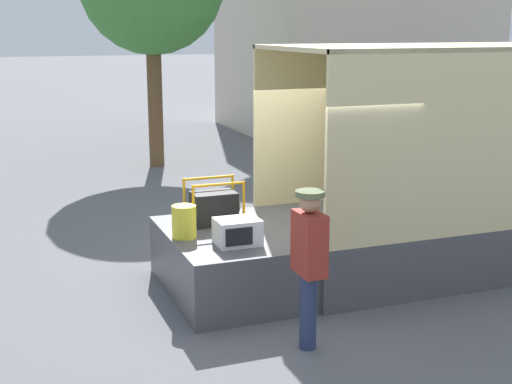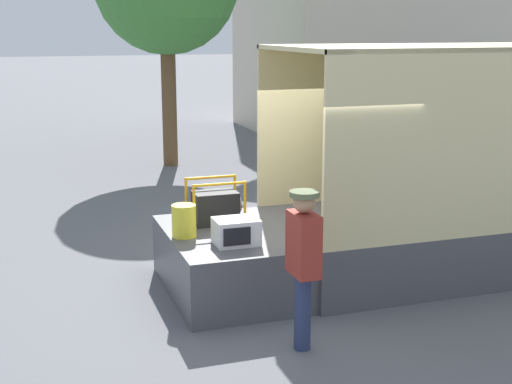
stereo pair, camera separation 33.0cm
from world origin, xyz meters
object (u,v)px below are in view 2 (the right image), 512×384
portable_generator (217,207)px  orange_bucket (184,221)px  microwave (236,232)px  worker_person (303,254)px

portable_generator → orange_bucket: bearing=-139.6°
microwave → orange_bucket: size_ratio=1.28×
orange_bucket → worker_person: bearing=-65.9°
microwave → portable_generator: portable_generator is taller
orange_bucket → worker_person: worker_person is taller
portable_generator → worker_person: (0.28, -2.35, 0.04)m
orange_bucket → microwave: bearing=-43.8°
orange_bucket → worker_person: (0.84, -1.88, 0.06)m
microwave → orange_bucket: orange_bucket is taller
worker_person → portable_generator: bearing=96.9°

